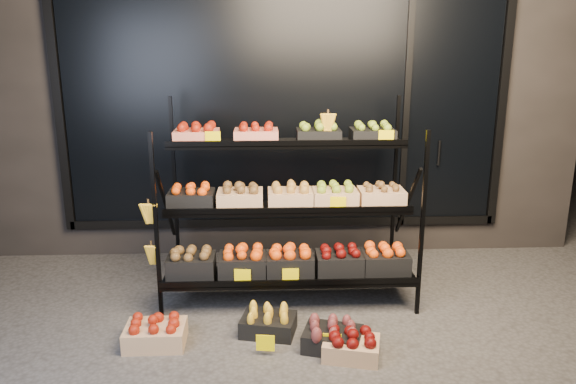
{
  "coord_description": "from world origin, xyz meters",
  "views": [
    {
      "loc": [
        -0.2,
        -3.9,
        2.15
      ],
      "look_at": [
        -0.0,
        0.55,
        0.93
      ],
      "focal_mm": 35.0,
      "sensor_mm": 36.0,
      "label": 1
    }
  ],
  "objects_px": {
    "floor_crate_midleft": "(268,322)",
    "display_rack": "(287,207)",
    "floor_crate_left": "(155,332)",
    "floor_crate_midright": "(351,345)"
  },
  "relations": [
    {
      "from": "display_rack",
      "to": "floor_crate_midright",
      "type": "height_order",
      "value": "display_rack"
    },
    {
      "from": "display_rack",
      "to": "floor_crate_midleft",
      "type": "relative_size",
      "value": 4.85
    },
    {
      "from": "floor_crate_left",
      "to": "floor_crate_midright",
      "type": "relative_size",
      "value": 0.98
    },
    {
      "from": "floor_crate_left",
      "to": "floor_crate_midleft",
      "type": "height_order",
      "value": "floor_crate_left"
    },
    {
      "from": "floor_crate_midleft",
      "to": "display_rack",
      "type": "bearing_deg",
      "value": 88.79
    },
    {
      "from": "floor_crate_left",
      "to": "display_rack",
      "type": "bearing_deg",
      "value": 39.09
    },
    {
      "from": "floor_crate_midleft",
      "to": "floor_crate_midright",
      "type": "distance_m",
      "value": 0.68
    },
    {
      "from": "floor_crate_left",
      "to": "floor_crate_midright",
      "type": "distance_m",
      "value": 1.41
    },
    {
      "from": "floor_crate_left",
      "to": "floor_crate_midleft",
      "type": "bearing_deg",
      "value": 8.62
    },
    {
      "from": "floor_crate_left",
      "to": "floor_crate_midleft",
      "type": "relative_size",
      "value": 0.96
    }
  ]
}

